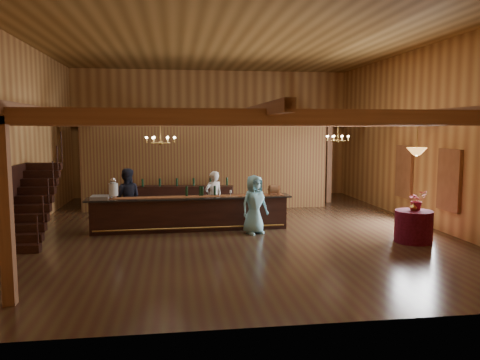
{
  "coord_description": "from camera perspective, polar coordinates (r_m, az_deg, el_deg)",
  "views": [
    {
      "loc": [
        -1.69,
        -13.67,
        3.0
      ],
      "look_at": [
        0.28,
        0.32,
        1.43
      ],
      "focal_mm": 35.0,
      "sensor_mm": 36.0,
      "label": 1
    }
  ],
  "objects": [
    {
      "name": "chandelier_right",
      "position": [
        16.54,
        11.83,
        5.06
      ],
      "size": [
        0.8,
        0.8,
        0.69
      ],
      "color": "gold",
      "rests_on": "beam_grid"
    },
    {
      "name": "chandelier_left",
      "position": [
        13.12,
        -9.66,
        4.88
      ],
      "size": [
        0.8,
        0.8,
        0.67
      ],
      "color": "gold",
      "rests_on": "beam_grid"
    },
    {
      "name": "window_right_back",
      "position": [
        16.61,
        19.41,
        0.97
      ],
      "size": [
        0.12,
        1.05,
        1.75
      ],
      "primitive_type": "cube",
      "color": "white",
      "rests_on": "wall_right"
    },
    {
      "name": "bar_bottle_3",
      "position": [
        13.95,
        -3.09,
        -1.31
      ],
      "size": [
        0.07,
        0.07,
        0.3
      ],
      "primitive_type": "cylinder",
      "color": "black",
      "rests_on": "tasting_bar"
    },
    {
      "name": "glass_rack_tray",
      "position": [
        13.84,
        -16.7,
        -2.05
      ],
      "size": [
        0.5,
        0.5,
        0.1
      ],
      "primitive_type": "cube",
      "color": "gray",
      "rests_on": "tasting_bar"
    },
    {
      "name": "ceiling",
      "position": [
        14.0,
        -1.0,
        16.62
      ],
      "size": [
        14.0,
        14.0,
        0.0
      ],
      "primitive_type": "plane",
      "rotation": [
        3.14,
        0.0,
        0.0
      ],
      "color": "olive",
      "rests_on": "wall_back"
    },
    {
      "name": "wall_front",
      "position": [
        6.89,
        6.2,
        4.22
      ],
      "size": [
        12.0,
        0.1,
        5.5
      ],
      "primitive_type": "cube",
      "color": "tan",
      "rests_on": "floor"
    },
    {
      "name": "raffle_drum",
      "position": [
        14.1,
        4.16,
        -1.13
      ],
      "size": [
        0.34,
        0.24,
        0.3
      ],
      "color": "brown",
      "rests_on": "tasting_bar"
    },
    {
      "name": "partition_wall",
      "position": [
        17.28,
        -4.04,
        1.51
      ],
      "size": [
        9.0,
        0.18,
        3.1
      ],
      "primitive_type": "cube",
      "color": "brown",
      "rests_on": "floor"
    },
    {
      "name": "table_vase",
      "position": [
        13.13,
        20.37,
        -2.84
      ],
      "size": [
        0.19,
        0.19,
        0.31
      ],
      "primitive_type": "imported",
      "rotation": [
        0.0,
        0.0,
        0.29
      ],
      "color": "gold",
      "rests_on": "round_table"
    },
    {
      "name": "staircase",
      "position": [
        13.62,
        -23.97,
        -2.66
      ],
      "size": [
        1.0,
        2.8,
        2.0
      ],
      "color": "black",
      "rests_on": "floor"
    },
    {
      "name": "round_table",
      "position": [
        13.21,
        20.39,
        -5.32
      ],
      "size": [
        0.97,
        0.97,
        0.84
      ],
      "primitive_type": "cylinder",
      "color": "maroon",
      "rests_on": "floor"
    },
    {
      "name": "beverage_dispenser",
      "position": [
        13.86,
        -15.17,
        -1.01
      ],
      "size": [
        0.26,
        0.26,
        0.6
      ],
      "color": "silver",
      "rests_on": "tasting_bar"
    },
    {
      "name": "beam_grid",
      "position": [
        14.28,
        -1.23,
        7.3
      ],
      "size": [
        11.9,
        13.9,
        0.39
      ],
      "color": "#905A38",
      "rests_on": "wall_left"
    },
    {
      "name": "bartender",
      "position": [
        14.72,
        -3.24,
        -2.14
      ],
      "size": [
        0.72,
        0.61,
        1.66
      ],
      "primitive_type": "imported",
      "rotation": [
        0.0,
        0.0,
        3.55
      ],
      "color": "silver",
      "rests_on": "floor"
    },
    {
      "name": "wall_right",
      "position": [
        15.69,
        21.42,
        4.99
      ],
      "size": [
        0.1,
        14.0,
        5.5
      ],
      "primitive_type": "cube",
      "color": "tan",
      "rests_on": "floor"
    },
    {
      "name": "tasting_bar",
      "position": [
        13.88,
        -6.06,
        -4.05
      ],
      "size": [
        5.98,
        0.91,
        1.01
      ],
      "rotation": [
        0.0,
        0.0,
        0.02
      ],
      "color": "black",
      "rests_on": "floor"
    },
    {
      "name": "bar_bottle_0",
      "position": [
        13.89,
        -6.52,
        -1.38
      ],
      "size": [
        0.07,
        0.07,
        0.3
      ],
      "primitive_type": "cylinder",
      "color": "black",
      "rests_on": "tasting_bar"
    },
    {
      "name": "guest",
      "position": [
        13.31,
        1.77,
        -3.0
      ],
      "size": [
        0.97,
        0.82,
        1.68
      ],
      "primitive_type": "imported",
      "rotation": [
        0.0,
        0.0,
        0.42
      ],
      "color": "#79C0CF",
      "rests_on": "floor"
    },
    {
      "name": "floor_plant",
      "position": [
        17.92,
        4.01,
        -1.42
      ],
      "size": [
        0.79,
        0.71,
        1.17
      ],
      "primitive_type": "imported",
      "rotation": [
        0.0,
        0.0,
        0.36
      ],
      "color": "#1F4B1A",
      "rests_on": "floor"
    },
    {
      "name": "backroom_boxes",
      "position": [
        19.38,
        -3.82,
        -1.0
      ],
      "size": [
        4.1,
        0.6,
        1.1
      ],
      "color": "black",
      "rests_on": "floor"
    },
    {
      "name": "floor",
      "position": [
        14.1,
        -0.95,
        -5.95
      ],
      "size": [
        14.0,
        14.0,
        0.0
      ],
      "primitive_type": "plane",
      "color": "#3F2E1B",
      "rests_on": "ground"
    },
    {
      "name": "window_right_front",
      "position": [
        14.36,
        24.18,
        -0.01
      ],
      "size": [
        0.12,
        1.05,
        1.75
      ],
      "primitive_type": "cube",
      "color": "white",
      "rests_on": "wall_right"
    },
    {
      "name": "bar_bottle_1",
      "position": [
        13.91,
        -4.87,
        -1.35
      ],
      "size": [
        0.07,
        0.07,
        0.3
      ],
      "primitive_type": "cylinder",
      "color": "black",
      "rests_on": "tasting_bar"
    },
    {
      "name": "staff_second",
      "position": [
        14.6,
        -13.65,
        -2.12
      ],
      "size": [
        0.89,
        0.7,
        1.8
      ],
      "primitive_type": "imported",
      "rotation": [
        0.0,
        0.0,
        3.11
      ],
      "color": "black",
      "rests_on": "floor"
    },
    {
      "name": "wall_left",
      "position": [
        14.34,
        -25.6,
        4.72
      ],
      "size": [
        0.1,
        14.0,
        5.5
      ],
      "primitive_type": "cube",
      "color": "tan",
      "rests_on": "floor"
    },
    {
      "name": "wall_back",
      "position": [
        20.74,
        -3.36,
        5.64
      ],
      "size": [
        12.0,
        0.1,
        5.5
      ],
      "primitive_type": "cube",
      "color": "tan",
      "rests_on": "floor"
    },
    {
      "name": "backbar_shelf",
      "position": [
        16.82,
        -6.66,
        -2.33
      ],
      "size": [
        3.43,
        1.09,
        0.95
      ],
      "primitive_type": "cube",
      "rotation": [
        0.0,
        0.0,
        -0.17
      ],
      "color": "black",
      "rests_on": "floor"
    },
    {
      "name": "support_posts",
      "position": [
        13.36,
        -0.7,
        0.32
      ],
      "size": [
        9.2,
        10.2,
        3.2
      ],
      "color": "#905A38",
      "rests_on": "floor"
    },
    {
      "name": "table_flowers",
      "position": [
        13.29,
        20.76,
        -2.3
      ],
      "size": [
        0.49,
        0.43,
        0.51
      ],
      "primitive_type": "imported",
      "rotation": [
        0.0,
        0.0,
        0.07
      ],
      "color": "#A72338",
      "rests_on": "round_table"
    },
    {
      "name": "pendant_lamp",
      "position": [
        12.97,
        20.73,
        3.29
      ],
      "size": [
        0.52,
        0.52,
        0.9
      ],
      "color": "gold",
      "rests_on": "beam_grid"
    },
    {
      "name": "bar_bottle_2",
      "position": [
        13.92,
        -4.62,
        -1.34
      ],
      "size": [
        0.07,
        0.07,
        0.3
      ],
      "primitive_type": "cylinder",
      "color": "black",
      "rests_on": "tasting_bar"
    }
  ]
}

